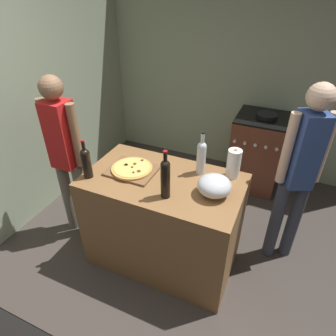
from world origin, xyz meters
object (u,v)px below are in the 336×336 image
pizza (132,168)px  wine_bottle_amber (201,156)px  paper_towel_roll (234,164)px  stove (257,151)px  wine_bottle_clear (86,162)px  person_in_red (299,171)px  person_in_stripes (65,152)px  mixing_bowl (214,186)px  wine_bottle_green (165,177)px

pizza → wine_bottle_amber: (0.53, 0.21, 0.13)m
paper_towel_roll → stove: bearing=88.0°
wine_bottle_clear → pizza: bearing=36.5°
person_in_red → person_in_stripes: bearing=-165.4°
paper_towel_roll → person_in_red: person_in_red is taller
pizza → mixing_bowl: bearing=-1.6°
wine_bottle_clear → person_in_red: (1.57, 0.69, -0.08)m
wine_bottle_green → wine_bottle_amber: bearing=71.6°
stove → person_in_red: (0.45, -1.10, 0.50)m
wine_bottle_amber → pizza: bearing=-158.0°
paper_towel_roll → person_in_stripes: (-1.46, -0.30, -0.08)m
stove → person_in_red: person_in_red is taller
pizza → wine_bottle_green: (0.40, -0.19, 0.14)m
wine_bottle_clear → wine_bottle_green: size_ratio=0.86×
pizza → person_in_red: (1.28, 0.48, 0.03)m
wine_bottle_clear → person_in_red: 1.72m
wine_bottle_amber → wine_bottle_green: size_ratio=0.97×
wine_bottle_clear → wine_bottle_green: (0.68, 0.02, 0.03)m
person_in_stripes → stove: bearing=46.8°
person_in_red → paper_towel_roll: bearing=-156.9°
mixing_bowl → wine_bottle_clear: 1.02m
mixing_bowl → stove: (0.11, 1.60, -0.52)m
mixing_bowl → wine_bottle_clear: size_ratio=0.77×
paper_towel_roll → wine_bottle_amber: 0.26m
stove → person_in_stripes: (-1.51, -1.61, 0.48)m
wine_bottle_clear → person_in_red: bearing=23.9°
mixing_bowl → wine_bottle_amber: (-0.19, 0.24, 0.08)m
mixing_bowl → person_in_red: size_ratio=0.15×
mixing_bowl → pizza: bearing=178.4°
wine_bottle_amber → person_in_red: bearing=19.6°
wine_bottle_clear → wine_bottle_green: wine_bottle_green is taller
wine_bottle_amber → wine_bottle_clear: (-0.82, -0.43, -0.02)m
pizza → person_in_stripes: person_in_stripes is taller
person_in_stripes → wine_bottle_clear: bearing=-25.1°
person_in_stripes → person_in_red: bearing=14.6°
paper_towel_roll → wine_bottle_green: wine_bottle_green is taller
wine_bottle_green → wine_bottle_clear: bearing=-178.2°
mixing_bowl → paper_towel_roll: 0.30m
wine_bottle_amber → stove: bearing=77.6°
mixing_bowl → wine_bottle_amber: 0.31m
wine_bottle_green → person_in_stripes: (-1.08, 0.16, -0.13)m
wine_bottle_amber → paper_towel_roll: bearing=12.4°
pizza → person_in_red: size_ratio=0.20×
person_in_red → wine_bottle_clear: bearing=-156.1°
wine_bottle_clear → wine_bottle_green: bearing=1.8°
mixing_bowl → paper_towel_roll: paper_towel_roll is taller
person_in_stripes → person_in_red: 2.02m
paper_towel_roll → wine_bottle_green: 0.61m
wine_bottle_clear → stove: bearing=58.0°
wine_bottle_amber → wine_bottle_clear: size_ratio=1.12×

